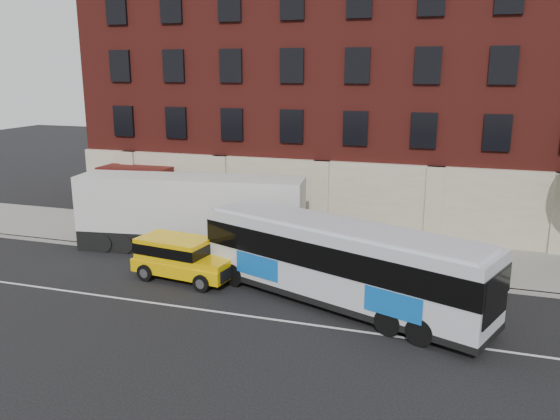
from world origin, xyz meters
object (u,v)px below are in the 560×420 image
(sign_pole, at_px, (130,223))
(shipping_container, at_px, (191,214))
(yellow_suv, at_px, (180,256))
(city_bus, at_px, (340,261))

(sign_pole, xyz_separation_m, shipping_container, (2.90, 0.97, 0.42))
(yellow_suv, relative_size, shipping_container, 0.42)
(sign_pole, distance_m, city_bus, 12.05)
(sign_pole, bearing_deg, yellow_suv, -33.69)
(sign_pole, height_order, yellow_suv, sign_pole)
(sign_pole, xyz_separation_m, yellow_suv, (4.28, -2.85, -0.41))
(sign_pole, bearing_deg, city_bus, -17.21)
(city_bus, relative_size, yellow_suv, 2.47)
(city_bus, bearing_deg, sign_pole, 162.79)
(shipping_container, bearing_deg, sign_pole, -161.52)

